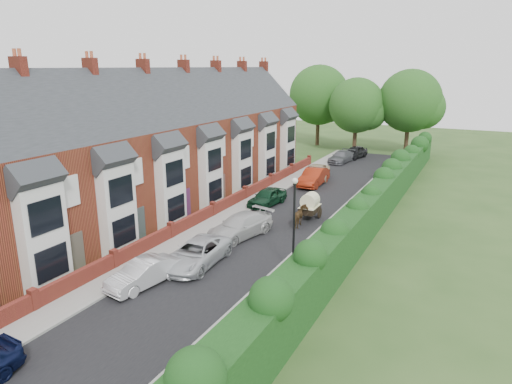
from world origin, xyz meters
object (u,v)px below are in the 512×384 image
lamppost (294,213)px  car_beige (317,172)px  car_green (267,197)px  car_black (355,152)px  car_silver_b (196,253)px  car_white (240,226)px  car_silver_a (143,273)px  horse (300,217)px  car_red (314,177)px  horse_cart (310,204)px  car_grey (341,157)px

lamppost → car_beige: lamppost is taller
car_green → car_black: bearing=93.6°
car_silver_b → car_white: size_ratio=0.98×
car_silver_a → car_green: car_green is taller
car_green → car_silver_b: bearing=-77.0°
car_white → car_silver_b: bearing=-76.9°
horse → car_silver_a: bearing=63.2°
car_silver_b → car_black: (-0.25, 33.79, 0.03)m
car_red → car_beige: size_ratio=1.00×
car_silver_a → car_black: bearing=98.8°
horse_cart → car_red: bearing=108.2°
car_silver_a → horse: 12.20m
car_silver_a → car_green: (-0.36, 15.08, 0.03)m
car_beige → horse: bearing=-87.5°
horse → horse_cart: size_ratio=0.64×
car_silver_b → car_grey: 30.62m
car_white → car_grey: bearing=105.9°
car_green → horse_cart: size_ratio=1.50×
car_red → horse_cart: bearing=-73.0°
car_red → horse: 11.44m
car_grey → car_beige: bearing=-82.0°
lamppost → car_beige: bearing=106.1°
car_silver_a → car_white: car_white is taller
car_silver_b → car_green: car_green is taller
car_silver_a → car_red: 22.64m
car_grey → horse_cart: bearing=-72.5°
lamppost → car_white: size_ratio=1.02×
car_silver_a → car_grey: size_ratio=0.90×
car_beige → car_grey: (-0.13, 8.73, -0.02)m
car_silver_b → car_silver_a: bearing=-110.5°
car_black → car_beige: bearing=-81.3°
car_silver_a → car_silver_b: car_silver_b is taller
car_black → horse: bearing=-71.8°
car_green → car_red: car_red is taller
car_silver_b → car_white: bearing=86.0°
car_black → car_white: bearing=-78.1°
horse → lamppost: bearing=99.7°
car_beige → horse_cart: horse_cart is taller
car_red → car_black: size_ratio=1.14×
car_beige → horse: (3.61, -13.50, 0.06)m
car_black → horse: size_ratio=2.46×
car_silver_b → car_grey: bearing=88.3°
car_silver_a → horse_cart: (3.79, 13.44, 0.45)m
car_silver_b → car_grey: size_ratio=1.11×
car_white → car_green: car_white is taller
car_silver_a → horse: (3.79, 11.59, 0.06)m
car_silver_b → car_black: size_ratio=1.17×
car_red → lamppost: bearing=-74.7°
lamppost → car_red: bearing=106.5°
car_white → car_beige: bearing=106.6°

